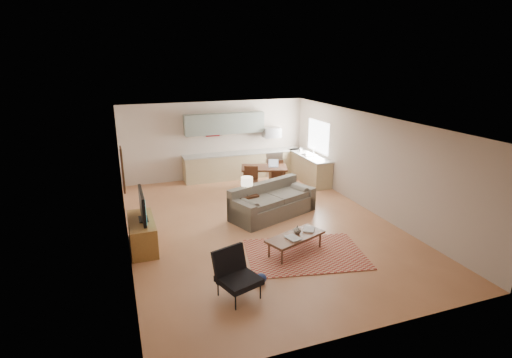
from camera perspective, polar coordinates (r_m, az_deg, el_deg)
name	(u,v)px	position (r m, az deg, el deg)	size (l,w,h in m)	color
room	(260,175)	(9.93, 0.59, 0.62)	(9.00, 9.00, 9.00)	#A76943
kitchen_counter_back	(243,165)	(14.26, -1.88, 2.05)	(4.26, 0.64, 0.92)	tan
kitchen_counter_right	(309,168)	(13.96, 7.59, 1.58)	(0.64, 2.26, 0.92)	tan
kitchen_range	(271,162)	(14.62, 2.23, 2.39)	(0.62, 0.62, 0.90)	#A5A8AD
kitchen_microwave	(272,133)	(14.40, 2.25, 6.65)	(0.62, 0.40, 0.35)	#A5A8AD
upper_cabinets	(225,124)	(13.91, -4.51, 7.91)	(2.80, 0.34, 0.70)	slate
window_right	(318,136)	(13.85, 8.87, 6.03)	(0.02, 1.40, 1.05)	white
wall_art_left	(123,170)	(10.17, -18.49, 1.28)	(0.06, 0.42, 1.10)	olive
triptych	(213,129)	(13.98, -6.23, 7.08)	(1.70, 0.04, 0.50)	beige
rug	(305,254)	(8.99, 7.06, -10.58)	(2.54, 1.76, 0.02)	maroon
sofa	(273,201)	(10.82, 2.44, -3.09)	(2.50, 1.09, 0.87)	#5D574B
coffee_table	(295,244)	(8.95, 5.62, -9.23)	(1.39, 0.55, 0.42)	#513121
book_a	(288,239)	(8.64, 4.66, -8.60)	(0.32, 0.38, 0.03)	maroon
book_b	(304,229)	(9.19, 6.83, -7.07)	(0.38, 0.40, 0.02)	navy
vase	(297,230)	(8.93, 5.91, -7.20)	(0.21, 0.21, 0.19)	black
armchair	(239,276)	(7.31, -2.46, -13.64)	(0.76, 0.76, 0.87)	black
tv_credenza	(142,234)	(9.46, -15.95, -7.50)	(0.56, 1.45, 0.67)	brown
tv	(142,206)	(9.21, -15.94, -3.67)	(0.11, 1.12, 0.67)	black
console_table	(247,206)	(10.71, -1.29, -3.93)	(0.55, 0.37, 0.64)	black
table_lamp	(247,186)	(10.52, -1.31, -0.99)	(0.31, 0.31, 0.51)	beige
dining_table	(264,178)	(13.02, 1.14, 0.17)	(1.46, 0.84, 0.74)	black
dining_chair_near	(251,181)	(12.39, -0.76, -0.35)	(0.43, 0.45, 0.90)	black
dining_chair_far	(276,171)	(13.64, 2.87, 1.18)	(0.41, 0.42, 0.85)	black
laptop	(274,163)	(12.91, 2.52, 2.25)	(0.31, 0.23, 0.23)	#A5A8AD
soap_bottle	(301,149)	(14.22, 6.39, 4.22)	(0.09, 0.10, 0.19)	beige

